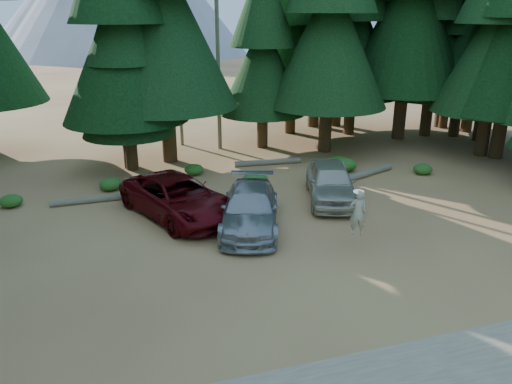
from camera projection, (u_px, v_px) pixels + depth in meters
ground at (298, 261)px, 16.26m from camera, size 160.00×160.00×0.00m
forest_belt_north at (205, 147)px, 29.73m from camera, size 36.00×7.00×22.00m
snag_front at (217, 43)px, 27.44m from camera, size 0.24×0.24×12.00m
snag_back at (178, 60)px, 28.58m from camera, size 0.20×0.20×10.00m
red_pickup at (178, 197)px, 19.55m from camera, size 4.60×6.25×1.58m
silver_minivan_center at (250, 209)px, 18.55m from camera, size 3.62×5.52×1.49m
silver_minivan_right at (331, 182)px, 21.23m from camera, size 3.36×5.16×1.63m
frisbee_player at (358, 213)px, 16.86m from camera, size 0.67×0.53×1.61m
log_left at (95, 199)px, 21.18m from camera, size 3.67×0.31×0.26m
log_mid at (267, 162)px, 26.31m from camera, size 3.57×0.56×0.29m
log_right at (359, 176)px, 24.13m from camera, size 4.69×2.16×0.32m
shrub_far_left at (110, 184)px, 22.60m from camera, size 1.00×1.00×0.55m
shrub_left at (142, 196)px, 21.36m from camera, size 0.74×0.74×0.41m
shrub_center_left at (255, 180)px, 22.88m from camera, size 1.24×1.24×0.68m
shrub_center_right at (194, 170)px, 24.71m from camera, size 0.95×0.95×0.52m
shrub_right at (338, 161)px, 26.07m from camera, size 0.98×0.98×0.54m
shrub_far_right at (345, 165)px, 25.27m from camera, size 1.20×1.20×0.66m
shrub_edge_west at (11, 201)px, 20.69m from camera, size 0.92×0.92×0.51m
shrub_edge_east at (423, 169)px, 24.83m from camera, size 0.92×0.92×0.51m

